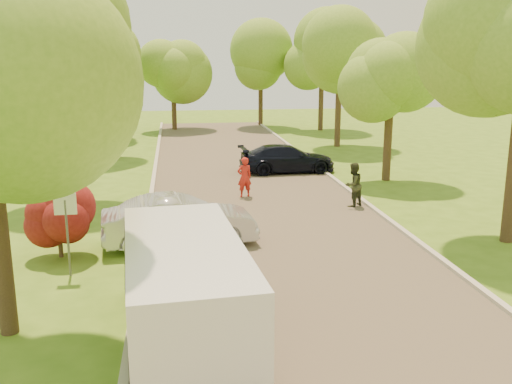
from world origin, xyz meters
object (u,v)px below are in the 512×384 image
street_sign (66,217)px  person_olive (353,185)px  skateboarder (222,348)px  minivan (185,289)px  silver_sedan (180,221)px  person_striped (244,177)px  dark_sedan (287,159)px

street_sign → person_olive: street_sign is taller
skateboarder → person_olive: bearing=-99.4°
minivan → person_olive: bearing=51.5°
minivan → skateboarder: bearing=-80.0°
minivan → silver_sedan: (-0.02, 5.91, -0.35)m
street_sign → skateboarder: (3.39, -5.96, -0.64)m
street_sign → silver_sedan: size_ratio=0.48×
skateboarder → person_striped: size_ratio=1.01×
silver_sedan → skateboarder: (0.57, -8.03, 0.18)m
silver_sedan → minivan: bearing=174.2°
skateboarder → dark_sedan: bearing=-87.0°
dark_sedan → person_olive: bearing=-172.4°
street_sign → minivan: 4.80m
dark_sedan → person_olive: 6.84m
street_sign → dark_sedan: size_ratio=0.47×
silver_sedan → dark_sedan: size_ratio=0.98×
dark_sedan → skateboarder: skateboarder is taller
minivan → person_olive: 11.49m
silver_sedan → dark_sedan: bearing=-33.0°
person_olive → minivan: bearing=22.5°
minivan → person_striped: bearing=72.8°
street_sign → person_striped: (5.44, 7.72, -0.76)m
street_sign → person_olive: (9.26, 5.69, -0.74)m
person_striped → person_olive: size_ratio=0.98×
silver_sedan → skateboarder: bearing=178.1°
minivan → silver_sedan: bearing=85.7°
silver_sedan → person_striped: 6.24m
minivan → skateboarder: 2.19m
dark_sedan → skateboarder: (-4.71, -18.38, 0.26)m
minivan → dark_sedan: bearing=67.5°
minivan → dark_sedan: size_ratio=1.24×
dark_sedan → silver_sedan: bearing=150.8°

